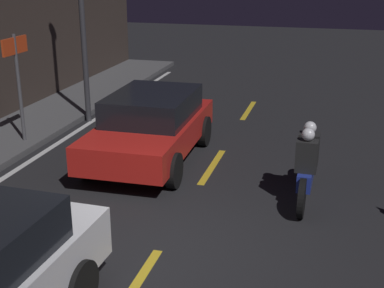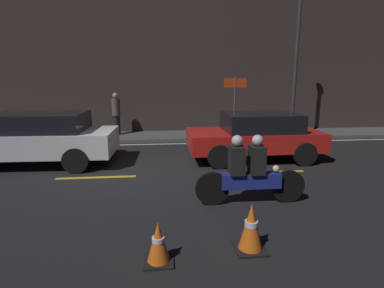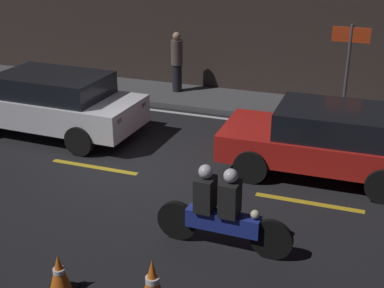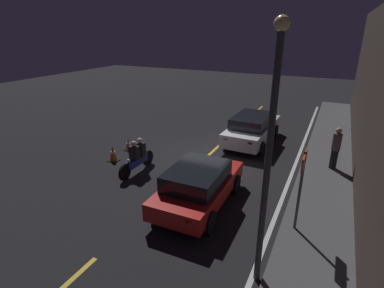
{
  "view_description": "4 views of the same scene",
  "coord_description": "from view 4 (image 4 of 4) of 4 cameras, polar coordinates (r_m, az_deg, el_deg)",
  "views": [
    {
      "loc": [
        -6.54,
        -2.3,
        4.06
      ],
      "look_at": [
        1.47,
        -0.12,
        1.18
      ],
      "focal_mm": 50.0,
      "sensor_mm": 36.0,
      "label": 1
    },
    {
      "loc": [
        0.71,
        -7.46,
        2.47
      ],
      "look_at": [
        1.51,
        0.51,
        0.71
      ],
      "focal_mm": 28.0,
      "sensor_mm": 36.0,
      "label": 2
    },
    {
      "loc": [
        4.46,
        -8.89,
        4.82
      ],
      "look_at": [
        1.26,
        -0.17,
        0.93
      ],
      "focal_mm": 50.0,
      "sensor_mm": 36.0,
      "label": 3
    },
    {
      "loc": [
        11.43,
        4.93,
        5.54
      ],
      "look_at": [
        1.07,
        -0.11,
        1.09
      ],
      "focal_mm": 28.0,
      "sensor_mm": 36.0,
      "label": 4
    }
  ],
  "objects": [
    {
      "name": "ground_plane",
      "position": [
        13.62,
        2.38,
        -2.86
      ],
      "size": [
        56.0,
        56.0,
        0.0
      ],
      "primitive_type": "plane",
      "color": "black"
    },
    {
      "name": "raised_curb",
      "position": [
        12.67,
        23.86,
        -6.38
      ],
      "size": [
        28.0,
        1.95,
        0.14
      ],
      "color": "#4C4C4F",
      "rests_on": "ground"
    },
    {
      "name": "building_front",
      "position": [
        11.72,
        31.63,
        6.67
      ],
      "size": [
        28.0,
        0.3,
        6.46
      ],
      "color": "#382D28",
      "rests_on": "ground"
    },
    {
      "name": "lane_dash_a",
      "position": [
        22.67,
        12.66,
        6.5
      ],
      "size": [
        2.0,
        0.14,
        0.01
      ],
      "color": "gold",
      "rests_on": "ground"
    },
    {
      "name": "lane_dash_b",
      "position": [
        18.48,
        9.26,
        3.43
      ],
      "size": [
        2.0,
        0.14,
        0.01
      ],
      "color": "gold",
      "rests_on": "ground"
    },
    {
      "name": "lane_dash_c",
      "position": [
        14.47,
        3.97,
        -1.4
      ],
      "size": [
        2.0,
        0.14,
        0.01
      ],
      "color": "gold",
      "rests_on": "ground"
    },
    {
      "name": "lane_dash_d",
      "position": [
        10.85,
        -5.18,
        -9.62
      ],
      "size": [
        2.0,
        0.14,
        0.01
      ],
      "color": "gold",
      "rests_on": "ground"
    },
    {
      "name": "lane_dash_e",
      "position": [
        8.16,
        -23.09,
        -23.64
      ],
      "size": [
        2.0,
        0.14,
        0.01
      ],
      "color": "gold",
      "rests_on": "ground"
    },
    {
      "name": "lane_solid_kerb",
      "position": [
        12.75,
        18.34,
        -5.76
      ],
      "size": [
        25.2,
        0.14,
        0.01
      ],
      "color": "silver",
      "rests_on": "ground"
    },
    {
      "name": "sedan_white",
      "position": [
        15.54,
        11.4,
        3.01
      ],
      "size": [
        4.64,
        2.03,
        1.51
      ],
      "rotation": [
        0.0,
        0.0,
        3.11
      ],
      "color": "silver",
      "rests_on": "ground"
    },
    {
      "name": "taxi_red",
      "position": [
        9.87,
        1.26,
        -7.74
      ],
      "size": [
        4.04,
        1.98,
        1.43
      ],
      "rotation": [
        0.0,
        0.0,
        3.16
      ],
      "color": "red",
      "rests_on": "ground"
    },
    {
      "name": "motorcycle",
      "position": [
        12.37,
        -10.38,
        -2.44
      ],
      "size": [
        2.22,
        0.37,
        1.41
      ],
      "rotation": [
        0.0,
        0.0,
        -0.02
      ],
      "color": "black",
      "rests_on": "ground"
    },
    {
      "name": "traffic_cone_near",
      "position": [
        14.83,
        -12.02,
        -0.08
      ],
      "size": [
        0.4,
        0.4,
        0.59
      ],
      "color": "black",
      "rests_on": "ground"
    },
    {
      "name": "traffic_cone_mid",
      "position": [
        13.75,
        -14.82,
        -1.75
      ],
      "size": [
        0.46,
        0.46,
        0.72
      ],
      "color": "black",
      "rests_on": "ground"
    },
    {
      "name": "pedestrian",
      "position": [
        13.41,
        25.69,
        -0.66
      ],
      "size": [
        0.34,
        0.34,
        1.75
      ],
      "color": "black",
      "rests_on": "raised_curb"
    },
    {
      "name": "shop_sign",
      "position": [
        8.64,
        20.23,
        -5.67
      ],
      "size": [
        0.9,
        0.08,
        2.4
      ],
      "color": "#4C4C51",
      "rests_on": "raised_curb"
    },
    {
      "name": "street_lamp",
      "position": [
        6.13,
        14.43,
        -1.62
      ],
      "size": [
        0.28,
        0.28,
        5.76
      ],
      "color": "#333338",
      "rests_on": "ground"
    }
  ]
}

